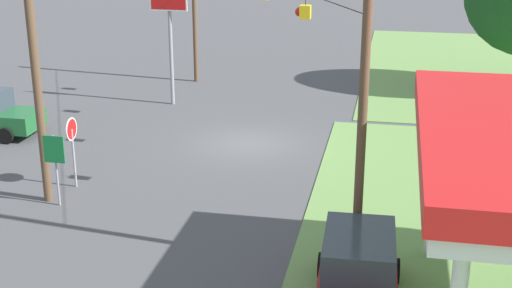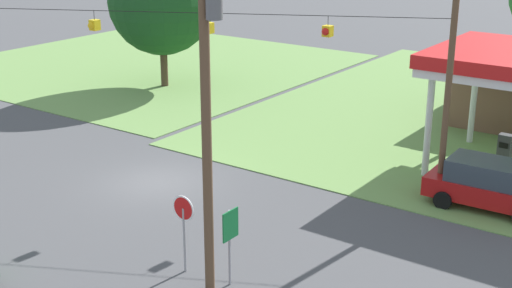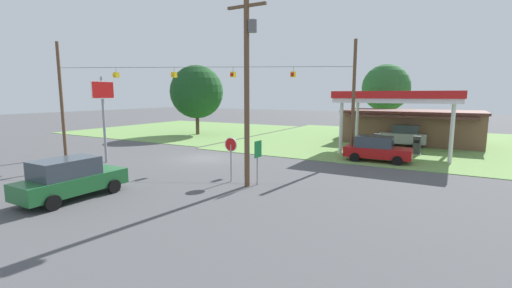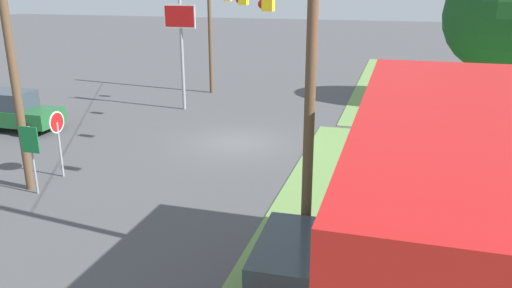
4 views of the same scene
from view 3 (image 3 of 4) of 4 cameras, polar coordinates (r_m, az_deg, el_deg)
The scene contains 17 objects.
ground_plane at distance 26.62m, azimuth -8.45°, elevation -2.35°, with size 160.00×160.00×0.00m, color #4C4C4F.
grass_verge_station_corner at distance 38.05m, azimuth 26.81°, elevation 0.05°, with size 36.00×28.00×0.04m, color #6B934C.
grass_verge_opposite_corner at distance 48.96m, azimuth -11.55°, elevation 2.40°, with size 24.00×24.00×0.04m, color #6B934C.
gas_station_canopy at distance 30.37m, azimuth 22.74°, elevation 7.15°, with size 9.25×6.71×5.12m.
gas_station_store at distance 37.98m, azimuth 24.39°, elevation 2.68°, with size 12.80×7.16×3.29m.
fuel_pump_near at distance 30.88m, azimuth 19.51°, elevation 0.10°, with size 0.71×0.56×1.54m.
fuel_pump_far at distance 30.49m, azimuth 25.20°, elevation -0.31°, with size 0.71×0.56×1.54m.
car_at_pumps_front at distance 26.34m, azimuth 19.44°, elevation -0.76°, with size 4.66×2.22×1.85m.
car_at_pumps_rear at distance 35.03m, azimuth 23.34°, elevation 1.31°, with size 4.19×2.32×2.06m.
car_on_crossroad at distance 18.21m, azimuth -28.57°, elevation -5.04°, with size 2.13×4.86×1.93m.
stop_sign_roadside at distance 19.04m, azimuth -4.21°, elevation -0.94°, with size 0.80×0.08×2.50m.
stop_sign_overhead at distance 26.51m, azimuth -24.10°, elevation 6.27°, with size 0.22×1.81×6.09m.
route_sign at distance 18.33m, azimuth 0.30°, elevation -1.60°, with size 0.10×0.70×2.40m.
utility_pole_main at distance 17.76m, azimuth -1.43°, elevation 10.64°, with size 2.20×0.44×10.00m.
signal_span_gantry at distance 26.16m, azimuth -8.69°, elevation 8.04°, with size 20.01×10.24×8.80m.
tree_behind_station at distance 46.10m, azimuth 20.84°, elevation 8.74°, with size 5.82×5.82×8.61m.
tree_west_verge at distance 42.26m, azimuth -9.85°, elevation 8.54°, with size 6.37×6.37×8.36m.
Camera 3 is at (16.30, -20.48, 4.83)m, focal length 24.00 mm.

